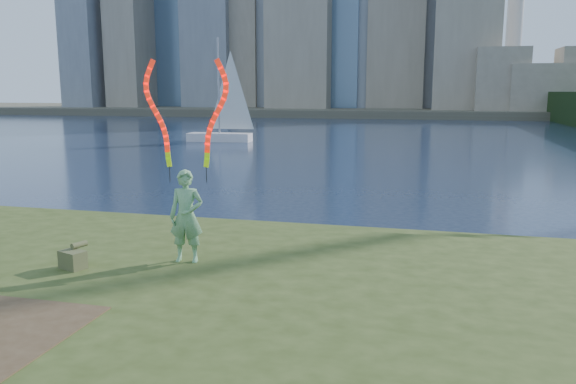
# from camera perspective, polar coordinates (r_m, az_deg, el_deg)

# --- Properties ---
(ground) EXTENTS (320.00, 320.00, 0.00)m
(ground) POSITION_cam_1_polar(r_m,az_deg,el_deg) (10.51, -9.46, -12.55)
(ground) COLOR #18243C
(ground) RESTS_ON ground
(grassy_knoll) EXTENTS (20.00, 18.00, 0.80)m
(grassy_knoll) POSITION_cam_1_polar(r_m,az_deg,el_deg) (8.51, -15.92, -15.99)
(grassy_knoll) COLOR #334117
(grassy_knoll) RESTS_ON ground
(far_shore) EXTENTS (320.00, 40.00, 1.20)m
(far_shore) POSITION_cam_1_polar(r_m,az_deg,el_deg) (103.99, 12.02, 8.07)
(far_shore) COLOR #514C3B
(far_shore) RESTS_ON ground
(woman_with_ribbons) EXTENTS (2.09, 0.55, 4.15)m
(woman_with_ribbons) POSITION_cam_1_polar(r_m,az_deg,el_deg) (10.80, -10.30, 0.19)
(woman_with_ribbons) COLOR #127417
(woman_with_ribbons) RESTS_ON grassy_knoll
(canvas_bag) EXTENTS (0.55, 0.62, 0.45)m
(canvas_bag) POSITION_cam_1_polar(r_m,az_deg,el_deg) (11.20, -20.98, -6.33)
(canvas_bag) COLOR #464E2C
(canvas_bag) RESTS_ON grassy_knoll
(sailboat) EXTENTS (5.53, 2.00, 8.33)m
(sailboat) POSITION_cam_1_polar(r_m,az_deg,el_deg) (46.29, -6.65, 6.89)
(sailboat) COLOR silver
(sailboat) RESTS_ON ground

